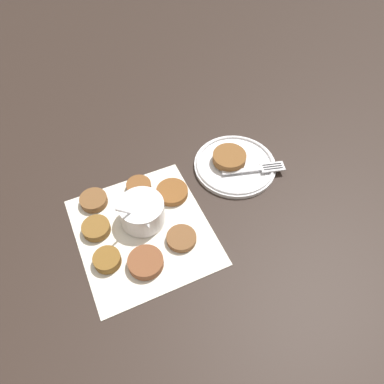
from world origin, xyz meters
The scene contains 13 objects.
ground_plane centered at (0.00, 0.00, 0.00)m, with size 4.00×4.00×0.00m, color black.
napkin centered at (0.00, -0.01, 0.00)m, with size 0.32×0.30×0.00m.
sauce_bowl centered at (-0.03, 0.00, 0.03)m, with size 0.11×0.10×0.11m.
fritter_0 centered at (0.08, -0.03, 0.01)m, with size 0.07×0.07×0.02m.
fritter_1 centered at (-0.04, -0.10, 0.01)m, with size 0.06×0.06×0.02m.
fritter_2 centered at (0.05, 0.06, 0.01)m, with size 0.07×0.07×0.01m.
fritter_3 centered at (-0.12, -0.09, 0.01)m, with size 0.06×0.06×0.02m.
fritter_4 centered at (-0.07, 0.08, 0.01)m, with size 0.07×0.07×0.02m.
fritter_5 centered at (0.05, -0.10, 0.01)m, with size 0.06×0.06×0.02m.
fritter_6 centered at (-0.12, 0.02, 0.01)m, with size 0.06×0.06×0.02m.
serving_plate centered at (-0.10, 0.26, 0.01)m, with size 0.21×0.21×0.02m.
fritter_on_plate centered at (-0.11, 0.25, 0.03)m, with size 0.08×0.08×0.02m.
fork centered at (-0.06, 0.31, 0.02)m, with size 0.05×0.16×0.00m.
Camera 1 is at (0.44, -0.07, 0.71)m, focal length 35.00 mm.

